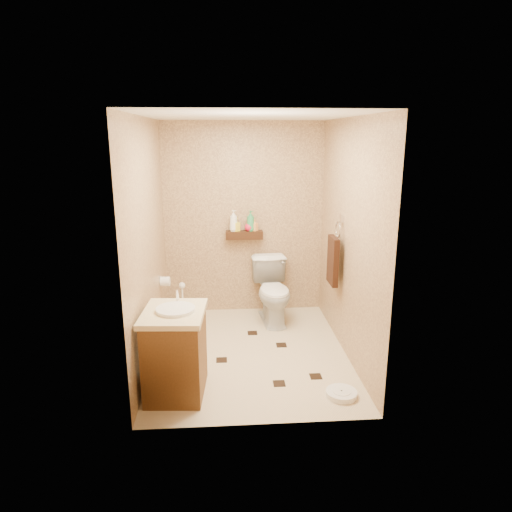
{
  "coord_description": "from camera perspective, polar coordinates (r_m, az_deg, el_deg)",
  "views": [
    {
      "loc": [
        -0.26,
        -4.4,
        2.22
      ],
      "look_at": [
        0.08,
        0.25,
        0.99
      ],
      "focal_mm": 32.0,
      "sensor_mm": 36.0,
      "label": 1
    }
  ],
  "objects": [
    {
      "name": "bottle_c",
      "position": [
        5.68,
        -0.88,
        3.84
      ],
      "size": [
        0.13,
        0.13,
        0.14
      ],
      "primitive_type": "imported",
      "rotation": [
        0.0,
        0.0,
        6.02
      ],
      "color": "#E61B41",
      "rests_on": "wall_shelf"
    },
    {
      "name": "toilet_brush",
      "position": [
        5.77,
        -9.13,
        -6.22
      ],
      "size": [
        0.11,
        0.11,
        0.48
      ],
      "color": "#175D57",
      "rests_on": "ground"
    },
    {
      "name": "wall_front",
      "position": [
        3.32,
        0.53,
        -3.11
      ],
      "size": [
        2.0,
        0.04,
        2.4
      ],
      "primitive_type": "cube",
      "color": "tan",
      "rests_on": "ground"
    },
    {
      "name": "wall_right",
      "position": [
        4.69,
        11.52,
        1.93
      ],
      "size": [
        0.04,
        2.5,
        2.4
      ],
      "primitive_type": "cube",
      "color": "tan",
      "rests_on": "ground"
    },
    {
      "name": "wall_back",
      "position": [
        5.75,
        -1.53,
        4.58
      ],
      "size": [
        2.0,
        0.04,
        2.4
      ],
      "primitive_type": "cube",
      "color": "tan",
      "rests_on": "ground"
    },
    {
      "name": "vanity",
      "position": [
        4.14,
        -10.04,
        -11.61
      ],
      "size": [
        0.56,
        0.67,
        0.89
      ],
      "rotation": [
        0.0,
        0.0,
        -0.07
      ],
      "color": "brown",
      "rests_on": "ground"
    },
    {
      "name": "bottle_e",
      "position": [
        5.69,
        -0.17,
        3.88
      ],
      "size": [
        0.09,
        0.09,
        0.14
      ],
      "primitive_type": "imported",
      "rotation": [
        0.0,
        0.0,
        0.92
      ],
      "color": "#FFA754",
      "rests_on": "wall_shelf"
    },
    {
      "name": "toilet",
      "position": [
        5.58,
        2.17,
        -4.42
      ],
      "size": [
        0.5,
        0.79,
        0.77
      ],
      "primitive_type": "imported",
      "rotation": [
        0.0,
        0.0,
        0.1
      ],
      "color": "white",
      "rests_on": "ground"
    },
    {
      "name": "bottle_b",
      "position": [
        5.68,
        -2.5,
        3.94
      ],
      "size": [
        0.11,
        0.11,
        0.16
      ],
      "primitive_type": "imported",
      "rotation": [
        0.0,
        0.0,
        2.28
      ],
      "color": "yellow",
      "rests_on": "wall_shelf"
    },
    {
      "name": "towel_ring",
      "position": [
        4.96,
        9.64,
        -0.3
      ],
      "size": [
        0.12,
        0.3,
        0.76
      ],
      "color": "silver",
      "rests_on": "wall_right"
    },
    {
      "name": "floor_accents",
      "position": [
        4.92,
        0.01,
        -12.02
      ],
      "size": [
        1.26,
        1.34,
        0.01
      ],
      "color": "black",
      "rests_on": "ground"
    },
    {
      "name": "ground",
      "position": [
        4.94,
        -0.72,
        -11.93
      ],
      "size": [
        2.5,
        2.5,
        0.0
      ],
      "primitive_type": "plane",
      "color": "beige",
      "rests_on": "ground"
    },
    {
      "name": "wall_shelf",
      "position": [
        5.71,
        -1.48,
        2.65
      ],
      "size": [
        0.46,
        0.14,
        0.1
      ],
      "primitive_type": "cube",
      "color": "#371C0F",
      "rests_on": "wall_back"
    },
    {
      "name": "toilet_paper",
      "position": [
        5.35,
        -11.3,
        -3.13
      ],
      "size": [
        0.12,
        0.11,
        0.12
      ],
      "color": "white",
      "rests_on": "wall_left"
    },
    {
      "name": "wall_left",
      "position": [
        4.58,
        -13.37,
        1.5
      ],
      "size": [
        0.04,
        2.5,
        2.4
      ],
      "primitive_type": "cube",
      "color": "tan",
      "rests_on": "ground"
    },
    {
      "name": "bathroom_scale",
      "position": [
        4.25,
        10.63,
        -16.55
      ],
      "size": [
        0.35,
        0.35,
        0.06
      ],
      "rotation": [
        0.0,
        0.0,
        0.36
      ],
      "color": "white",
      "rests_on": "ground"
    },
    {
      "name": "bottle_d",
      "position": [
        5.67,
        -0.69,
        4.42
      ],
      "size": [
        0.14,
        0.14,
        0.26
      ],
      "primitive_type": "imported",
      "rotation": [
        0.0,
        0.0,
        0.8
      ],
      "color": "#349C5D",
      "rests_on": "wall_shelf"
    },
    {
      "name": "ceiling",
      "position": [
        4.41,
        -0.83,
        17.12
      ],
      "size": [
        2.0,
        2.5,
        0.02
      ],
      "primitive_type": "cube",
      "color": "white",
      "rests_on": "wall_back"
    },
    {
      "name": "bottle_a",
      "position": [
        5.66,
        -2.83,
        4.44
      ],
      "size": [
        0.14,
        0.14,
        0.27
      ],
      "primitive_type": "imported",
      "rotation": [
        0.0,
        0.0,
        0.91
      ],
      "color": "white",
      "rests_on": "wall_shelf"
    }
  ]
}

